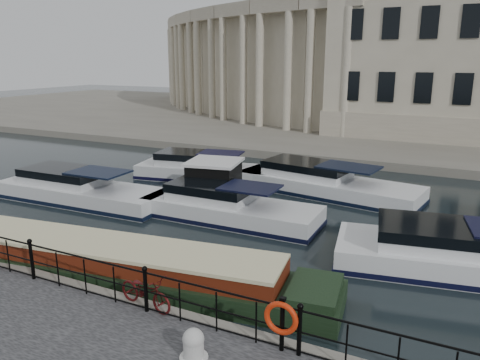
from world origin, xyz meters
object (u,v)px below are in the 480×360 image
object	(u,v)px
bicycle	(145,291)
mooring_bollard	(193,345)
life_ring_post	(281,319)
narrowboat	(79,263)
harbour_hut	(214,185)

from	to	relation	value
bicycle	mooring_bollard	xyz separation A→B (m)	(2.18, -1.23, -0.13)
life_ring_post	narrowboat	size ratio (longest dim) A/B	0.08
mooring_bollard	narrowboat	xyz separation A→B (m)	(-5.98, 2.74, -0.51)
life_ring_post	narrowboat	distance (m)	7.79
narrowboat	life_ring_post	bearing A→B (deg)	-20.58
mooring_bollard	life_ring_post	bearing A→B (deg)	33.27
bicycle	narrowboat	xyz separation A→B (m)	(-3.80, 1.51, -0.63)
harbour_hut	narrowboat	bearing A→B (deg)	-102.83
mooring_bollard	harbour_hut	size ratio (longest dim) A/B	0.19
mooring_bollard	narrowboat	bearing A→B (deg)	155.35
life_ring_post	harbour_hut	distance (m)	12.29
mooring_bollard	harbour_hut	distance (m)	12.33
mooring_bollard	life_ring_post	size ratio (longest dim) A/B	0.54
life_ring_post	narrowboat	world-z (taller)	life_ring_post
bicycle	life_ring_post	xyz separation A→B (m)	(3.73, -0.21, 0.34)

